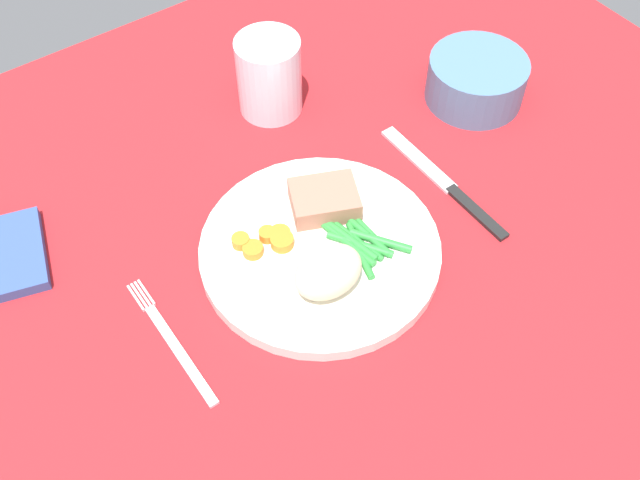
{
  "coord_description": "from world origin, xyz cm",
  "views": [
    {
      "loc": [
        -25.91,
        -41.01,
        65.32
      ],
      "look_at": [
        0.97,
        -3.31,
        4.6
      ],
      "focal_mm": 41.23,
      "sensor_mm": 36.0,
      "label": 1
    }
  ],
  "objects_px": {
    "meat_portion": "(324,200)",
    "fork": "(172,341)",
    "knife": "(445,184)",
    "salad_bowl": "(477,78)",
    "dinner_plate": "(320,250)",
    "water_glass": "(270,81)"
  },
  "relations": [
    {
      "from": "meat_portion",
      "to": "knife",
      "type": "xyz_separation_m",
      "value": [
        0.14,
        -0.04,
        -0.03
      ]
    },
    {
      "from": "dinner_plate",
      "to": "salad_bowl",
      "type": "bearing_deg",
      "value": 16.49
    },
    {
      "from": "fork",
      "to": "salad_bowl",
      "type": "relative_size",
      "value": 1.36
    },
    {
      "from": "dinner_plate",
      "to": "fork",
      "type": "relative_size",
      "value": 1.54
    },
    {
      "from": "dinner_plate",
      "to": "meat_portion",
      "type": "distance_m",
      "value": 0.06
    },
    {
      "from": "knife",
      "to": "salad_bowl",
      "type": "xyz_separation_m",
      "value": [
        0.13,
        0.09,
        0.03
      ]
    },
    {
      "from": "dinner_plate",
      "to": "knife",
      "type": "bearing_deg",
      "value": -0.93
    },
    {
      "from": "knife",
      "to": "salad_bowl",
      "type": "height_order",
      "value": "salad_bowl"
    },
    {
      "from": "meat_portion",
      "to": "salad_bowl",
      "type": "distance_m",
      "value": 0.27
    },
    {
      "from": "meat_portion",
      "to": "knife",
      "type": "relative_size",
      "value": 0.35
    },
    {
      "from": "salad_bowl",
      "to": "meat_portion",
      "type": "bearing_deg",
      "value": -169.58
    },
    {
      "from": "fork",
      "to": "salad_bowl",
      "type": "height_order",
      "value": "salad_bowl"
    },
    {
      "from": "meat_portion",
      "to": "salad_bowl",
      "type": "height_order",
      "value": "salad_bowl"
    },
    {
      "from": "salad_bowl",
      "to": "water_glass",
      "type": "bearing_deg",
      "value": 148.23
    },
    {
      "from": "knife",
      "to": "dinner_plate",
      "type": "bearing_deg",
      "value": 178.66
    },
    {
      "from": "meat_portion",
      "to": "water_glass",
      "type": "relative_size",
      "value": 0.73
    },
    {
      "from": "meat_portion",
      "to": "water_glass",
      "type": "distance_m",
      "value": 0.19
    },
    {
      "from": "meat_portion",
      "to": "fork",
      "type": "relative_size",
      "value": 0.43
    },
    {
      "from": "dinner_plate",
      "to": "fork",
      "type": "distance_m",
      "value": 0.18
    },
    {
      "from": "dinner_plate",
      "to": "water_glass",
      "type": "xyz_separation_m",
      "value": [
        0.08,
        0.22,
        0.03
      ]
    },
    {
      "from": "fork",
      "to": "knife",
      "type": "relative_size",
      "value": 0.81
    },
    {
      "from": "fork",
      "to": "knife",
      "type": "distance_m",
      "value": 0.35
    }
  ]
}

